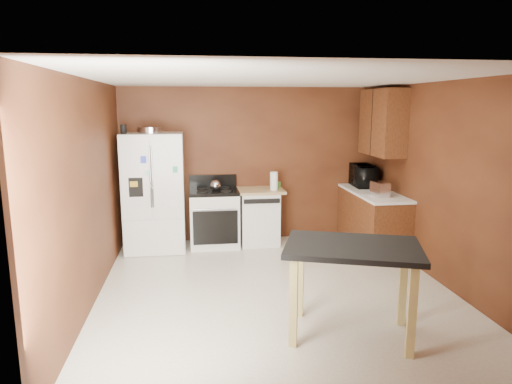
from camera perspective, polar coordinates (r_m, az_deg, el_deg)
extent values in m
plane|color=silver|center=(5.66, 2.44, -12.16)|extent=(4.50, 4.50, 0.00)
plane|color=white|center=(5.23, 2.67, 13.99)|extent=(4.50, 4.50, 0.00)
plane|color=#5B3017|center=(7.50, -0.56, 3.45)|extent=(4.20, 0.00, 4.20)
plane|color=#5B3017|center=(3.18, 9.94, -6.87)|extent=(4.20, 0.00, 4.20)
plane|color=#5B3017|center=(5.34, -20.19, -0.20)|extent=(0.00, 4.50, 4.50)
plane|color=#5B3017|center=(6.04, 22.54, 0.85)|extent=(0.00, 4.50, 4.50)
cylinder|color=silver|center=(7.03, -13.08, 7.56)|extent=(0.37, 0.37, 0.09)
cylinder|color=black|center=(6.95, -16.24, 7.55)|extent=(0.09, 0.09, 0.13)
sphere|color=silver|center=(7.11, -5.10, 0.83)|extent=(0.17, 0.17, 0.17)
cylinder|color=white|center=(7.19, 2.26, 1.38)|extent=(0.12, 0.12, 0.29)
cylinder|color=green|center=(7.37, 2.74, 0.87)|extent=(0.11, 0.11, 0.10)
cube|color=silver|center=(6.89, 15.24, 0.35)|extent=(0.21, 0.31, 0.21)
imported|color=black|center=(7.67, 13.27, 1.90)|extent=(0.42, 0.60, 0.32)
cube|color=white|center=(7.15, -12.57, -0.01)|extent=(0.90, 0.75, 1.80)
cube|color=white|center=(6.75, -14.83, 1.67)|extent=(0.43, 0.02, 1.20)
cube|color=white|center=(6.71, -11.01, 1.77)|extent=(0.43, 0.02, 1.20)
cube|color=white|center=(6.92, -12.61, -5.66)|extent=(0.88, 0.02, 0.54)
cube|color=black|center=(6.76, -14.78, 0.57)|extent=(0.20, 0.01, 0.28)
cylinder|color=silver|center=(6.70, -13.08, 1.85)|extent=(0.02, 0.02, 0.90)
cylinder|color=silver|center=(6.69, -12.82, 1.86)|extent=(0.02, 0.02, 0.90)
cube|color=#394DF2|center=(6.67, -13.90, 3.95)|extent=(0.08, 0.00, 0.10)
cube|color=#40B491|center=(6.66, -10.07, 2.79)|extent=(0.07, 0.00, 0.09)
cube|color=gold|center=(6.74, -15.03, 0.96)|extent=(0.11, 0.00, 0.08)
cube|color=white|center=(6.75, -10.27, -1.43)|extent=(0.09, 0.00, 0.10)
cube|color=#A2F3E1|center=(6.69, -13.40, 2.27)|extent=(0.07, 0.00, 0.07)
cube|color=white|center=(7.28, -5.23, -3.43)|extent=(0.76, 0.65, 0.85)
cube|color=black|center=(7.19, -5.29, 0.05)|extent=(0.76, 0.65, 0.05)
cube|color=black|center=(7.45, -5.41, 1.41)|extent=(0.76, 0.06, 0.20)
cube|color=black|center=(6.97, -5.09, -4.46)|extent=(0.68, 0.02, 0.52)
cylinder|color=silver|center=(6.89, -5.12, -2.15)|extent=(0.62, 0.02, 0.02)
cylinder|color=black|center=(7.33, -6.75, 0.47)|extent=(0.17, 0.17, 0.02)
cylinder|color=black|center=(7.35, -3.95, 0.55)|extent=(0.17, 0.17, 0.02)
cylinder|color=black|center=(7.02, -6.70, 0.01)|extent=(0.17, 0.17, 0.02)
cylinder|color=black|center=(7.03, -3.76, 0.09)|extent=(0.17, 0.17, 0.02)
cube|color=white|center=(7.37, 0.37, -3.21)|extent=(0.60, 0.60, 0.85)
cube|color=black|center=(7.00, 0.74, -1.16)|extent=(0.56, 0.02, 0.07)
cube|color=tan|center=(7.28, 0.38, 0.19)|extent=(0.78, 0.62, 0.04)
cube|color=brown|center=(7.35, 14.37, -3.56)|extent=(0.60, 1.55, 0.86)
cube|color=white|center=(7.25, 14.53, -0.11)|extent=(0.63, 1.58, 0.04)
cube|color=brown|center=(7.28, 15.55, 8.37)|extent=(0.35, 1.05, 1.00)
cube|color=black|center=(7.21, 14.24, 8.41)|extent=(0.01, 0.01, 1.00)
cube|color=black|center=(4.43, 12.00, -6.81)|extent=(1.46, 1.20, 0.05)
cube|color=tan|center=(4.89, 5.53, -10.33)|extent=(0.09, 0.09, 0.90)
cube|color=tan|center=(4.91, 17.91, -10.71)|extent=(0.09, 0.09, 0.90)
cube|color=tan|center=(4.30, 4.70, -13.37)|extent=(0.09, 0.09, 0.90)
cube|color=tan|center=(4.33, 18.94, -13.77)|extent=(0.09, 0.09, 0.90)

